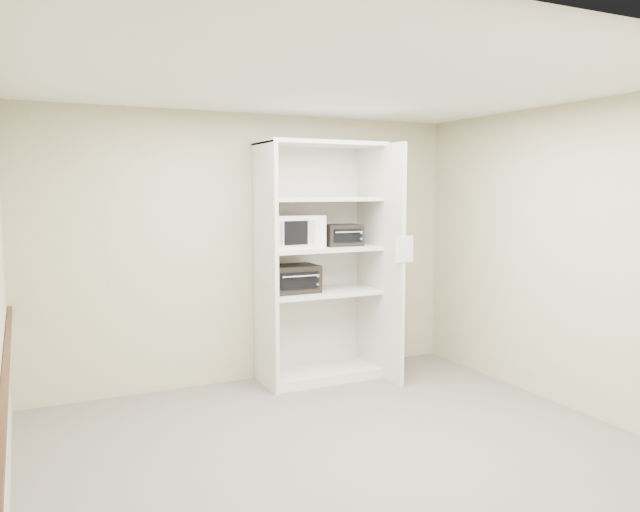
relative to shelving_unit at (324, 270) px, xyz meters
name	(u,v)px	position (x,y,z in m)	size (l,w,h in m)	color
floor	(344,450)	(-0.67, -1.70, -1.13)	(4.50, 4.00, 0.01)	slate
ceiling	(346,82)	(-0.67, -1.70, 1.57)	(4.50, 4.00, 0.01)	white
wall_back	(252,249)	(-0.67, 0.30, 0.22)	(4.50, 0.02, 2.70)	#C5B994
wall_front	(560,326)	(-0.67, -3.70, 0.22)	(4.50, 0.02, 2.70)	#C5B994
wall_right	(570,257)	(1.58, -1.70, 0.22)	(0.02, 4.00, 2.70)	#C5B994
shelving_unit	(324,270)	(0.00, 0.00, 0.00)	(1.24, 0.92, 2.42)	silver
microwave	(293,231)	(-0.33, 0.04, 0.40)	(0.54, 0.41, 0.32)	white
toaster_oven_upper	(342,235)	(0.20, 0.00, 0.35)	(0.38, 0.29, 0.22)	black
toaster_oven_lower	(292,279)	(-0.35, 0.02, -0.07)	(0.49, 0.37, 0.27)	black
paper_sign	(405,249)	(0.56, -0.63, 0.24)	(0.20, 0.01, 0.25)	white
chair_rail	(6,371)	(-2.89, -1.70, -0.23)	(0.04, 3.98, 0.08)	black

